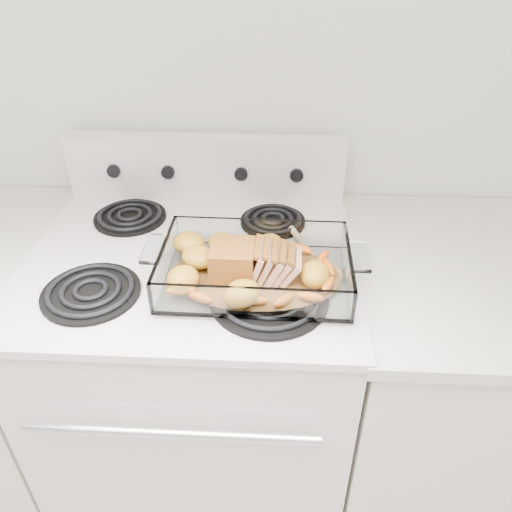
{
  "coord_description": "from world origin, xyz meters",
  "views": [
    {
      "loc": [
        0.21,
        0.68,
        1.61
      ],
      "look_at": [
        0.16,
        1.58,
        0.99
      ],
      "focal_mm": 35.0,
      "sensor_mm": 36.0,
      "label": 1
    }
  ],
  "objects_px": {
    "electric_range": "(203,383)",
    "baking_dish": "(256,272)",
    "counter_right": "(434,396)",
    "pork_roast": "(247,262)"
  },
  "relations": [
    {
      "from": "counter_right",
      "to": "pork_roast",
      "type": "bearing_deg",
      "value": -169.24
    },
    {
      "from": "baking_dish",
      "to": "electric_range",
      "type": "bearing_deg",
      "value": 148.22
    },
    {
      "from": "counter_right",
      "to": "pork_roast",
      "type": "distance_m",
      "value": 0.75
    },
    {
      "from": "counter_right",
      "to": "baking_dish",
      "type": "xyz_separation_m",
      "value": [
        -0.51,
        -0.1,
        0.5
      ]
    },
    {
      "from": "counter_right",
      "to": "baking_dish",
      "type": "distance_m",
      "value": 0.72
    },
    {
      "from": "electric_range",
      "to": "baking_dish",
      "type": "bearing_deg",
      "value": -32.54
    },
    {
      "from": "pork_roast",
      "to": "baking_dish",
      "type": "bearing_deg",
      "value": 0.26
    },
    {
      "from": "counter_right",
      "to": "baking_dish",
      "type": "relative_size",
      "value": 2.31
    },
    {
      "from": "electric_range",
      "to": "baking_dish",
      "type": "height_order",
      "value": "electric_range"
    },
    {
      "from": "electric_range",
      "to": "baking_dish",
      "type": "relative_size",
      "value": 2.77
    }
  ]
}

